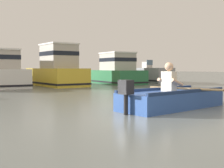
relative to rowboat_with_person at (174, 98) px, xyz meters
The scene contains 5 objects.
ground_plane 1.60m from the rowboat_with_person, 155.69° to the right, with size 120.00×120.00×0.00m, color slate.
rowboat_with_person is the anchor object (origin of this frame).
moored_boat_yellow 10.59m from the rowboat_with_person, 88.31° to the left, with size 2.58×4.91×2.45m.
moored_boat_green 11.81m from the rowboat_with_person, 67.72° to the left, with size 2.12×5.05×2.08m.
moored_boat_grey 13.78m from the rowboat_with_person, 57.73° to the left, with size 2.36×4.81×1.63m.
Camera 1 is at (-3.60, -5.03, 1.04)m, focal length 45.65 mm.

